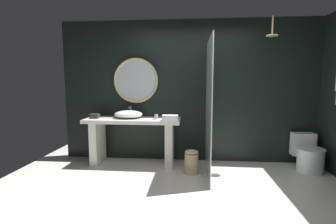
{
  "coord_description": "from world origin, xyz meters",
  "views": [
    {
      "loc": [
        0.02,
        -2.78,
        1.48
      ],
      "look_at": [
        -0.32,
        0.97,
        1.02
      ],
      "focal_mm": 26.65,
      "sensor_mm": 36.0,
      "label": 1
    }
  ],
  "objects_px": {
    "vessel_sink": "(128,114)",
    "folded_hand_towel": "(170,118)",
    "waste_bin": "(191,162)",
    "tissue_box": "(95,116)",
    "rain_shower_head": "(272,33)",
    "tumbler_cup": "(156,117)",
    "toilet": "(308,155)",
    "round_wall_mirror": "(136,81)"
  },
  "relations": [
    {
      "from": "vessel_sink",
      "to": "folded_hand_towel",
      "type": "height_order",
      "value": "vessel_sink"
    },
    {
      "from": "waste_bin",
      "to": "vessel_sink",
      "type": "bearing_deg",
      "value": 159.64
    },
    {
      "from": "tissue_box",
      "to": "rain_shower_head",
      "type": "bearing_deg",
      "value": -2.25
    },
    {
      "from": "tumbler_cup",
      "to": "folded_hand_towel",
      "type": "height_order",
      "value": "folded_hand_towel"
    },
    {
      "from": "vessel_sink",
      "to": "tissue_box",
      "type": "xyz_separation_m",
      "value": [
        -0.6,
        -0.07,
        -0.03
      ]
    },
    {
      "from": "toilet",
      "to": "folded_hand_towel",
      "type": "height_order",
      "value": "folded_hand_towel"
    },
    {
      "from": "tumbler_cup",
      "to": "round_wall_mirror",
      "type": "relative_size",
      "value": 0.1
    },
    {
      "from": "tumbler_cup",
      "to": "waste_bin",
      "type": "bearing_deg",
      "value": -28.3
    },
    {
      "from": "tissue_box",
      "to": "waste_bin",
      "type": "xyz_separation_m",
      "value": [
        1.73,
        -0.35,
        -0.68
      ]
    },
    {
      "from": "vessel_sink",
      "to": "waste_bin",
      "type": "bearing_deg",
      "value": -20.36
    },
    {
      "from": "vessel_sink",
      "to": "tissue_box",
      "type": "height_order",
      "value": "vessel_sink"
    },
    {
      "from": "folded_hand_towel",
      "to": "tissue_box",
      "type": "bearing_deg",
      "value": 173.54
    },
    {
      "from": "vessel_sink",
      "to": "waste_bin",
      "type": "xyz_separation_m",
      "value": [
        1.13,
        -0.42,
        -0.71
      ]
    },
    {
      "from": "toilet",
      "to": "waste_bin",
      "type": "height_order",
      "value": "toilet"
    },
    {
      "from": "round_wall_mirror",
      "to": "folded_hand_towel",
      "type": "distance_m",
      "value": 1.04
    },
    {
      "from": "tumbler_cup",
      "to": "tissue_box",
      "type": "bearing_deg",
      "value": 179.24
    },
    {
      "from": "round_wall_mirror",
      "to": "toilet",
      "type": "distance_m",
      "value": 3.26
    },
    {
      "from": "tumbler_cup",
      "to": "folded_hand_towel",
      "type": "bearing_deg",
      "value": -28.58
    },
    {
      "from": "tumbler_cup",
      "to": "toilet",
      "type": "bearing_deg",
      "value": 0.22
    },
    {
      "from": "folded_hand_towel",
      "to": "tumbler_cup",
      "type": "bearing_deg",
      "value": 151.42
    },
    {
      "from": "round_wall_mirror",
      "to": "folded_hand_towel",
      "type": "bearing_deg",
      "value": -34.81
    },
    {
      "from": "round_wall_mirror",
      "to": "toilet",
      "type": "bearing_deg",
      "value": -6.2
    },
    {
      "from": "rain_shower_head",
      "to": "folded_hand_towel",
      "type": "relative_size",
      "value": 1.16
    },
    {
      "from": "rain_shower_head",
      "to": "waste_bin",
      "type": "bearing_deg",
      "value": -169.4
    },
    {
      "from": "toilet",
      "to": "folded_hand_towel",
      "type": "relative_size",
      "value": 2.39
    },
    {
      "from": "tumbler_cup",
      "to": "toilet",
      "type": "distance_m",
      "value": 2.64
    },
    {
      "from": "vessel_sink",
      "to": "toilet",
      "type": "bearing_deg",
      "value": -1.44
    },
    {
      "from": "folded_hand_towel",
      "to": "toilet",
      "type": "bearing_deg",
      "value": 3.71
    },
    {
      "from": "vessel_sink",
      "to": "tissue_box",
      "type": "distance_m",
      "value": 0.6
    },
    {
      "from": "vessel_sink",
      "to": "tumbler_cup",
      "type": "xyz_separation_m",
      "value": [
        0.51,
        -0.09,
        -0.03
      ]
    },
    {
      "from": "tumbler_cup",
      "to": "tissue_box",
      "type": "distance_m",
      "value": 1.11
    },
    {
      "from": "rain_shower_head",
      "to": "toilet",
      "type": "relative_size",
      "value": 0.49
    },
    {
      "from": "folded_hand_towel",
      "to": "round_wall_mirror",
      "type": "bearing_deg",
      "value": 145.19
    },
    {
      "from": "vessel_sink",
      "to": "folded_hand_towel",
      "type": "bearing_deg",
      "value": -16.42
    },
    {
      "from": "tissue_box",
      "to": "folded_hand_towel",
      "type": "height_order",
      "value": "folded_hand_towel"
    },
    {
      "from": "tissue_box",
      "to": "round_wall_mirror",
      "type": "height_order",
      "value": "round_wall_mirror"
    },
    {
      "from": "waste_bin",
      "to": "tumbler_cup",
      "type": "bearing_deg",
      "value": 151.7
    },
    {
      "from": "vessel_sink",
      "to": "toilet",
      "type": "xyz_separation_m",
      "value": [
        3.08,
        -0.08,
        -0.64
      ]
    },
    {
      "from": "tissue_box",
      "to": "round_wall_mirror",
      "type": "relative_size",
      "value": 0.18
    },
    {
      "from": "rain_shower_head",
      "to": "toilet",
      "type": "height_order",
      "value": "rain_shower_head"
    },
    {
      "from": "vessel_sink",
      "to": "round_wall_mirror",
      "type": "xyz_separation_m",
      "value": [
        0.09,
        0.25,
        0.6
      ]
    },
    {
      "from": "tumbler_cup",
      "to": "rain_shower_head",
      "type": "height_order",
      "value": "rain_shower_head"
    }
  ]
}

